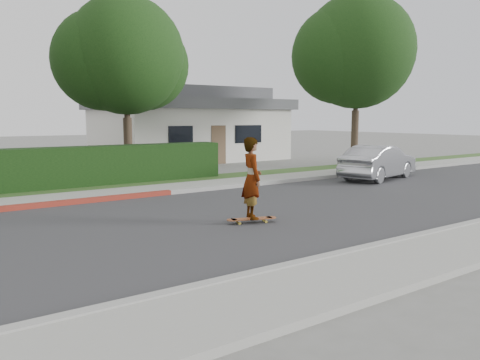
# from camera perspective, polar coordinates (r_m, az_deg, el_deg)

# --- Properties ---
(ground) EXTENTS (120.00, 120.00, 0.00)m
(ground) POSITION_cam_1_polar(r_m,az_deg,el_deg) (11.59, -4.11, -4.99)
(ground) COLOR slate
(ground) RESTS_ON ground
(road) EXTENTS (60.00, 8.00, 0.01)m
(road) POSITION_cam_1_polar(r_m,az_deg,el_deg) (11.59, -4.11, -4.97)
(road) COLOR #2D2D30
(road) RESTS_ON ground
(curb_near) EXTENTS (60.00, 0.20, 0.15)m
(curb_near) POSITION_cam_1_polar(r_m,az_deg,el_deg) (8.41, 10.35, -9.47)
(curb_near) COLOR #9E9E99
(curb_near) RESTS_ON ground
(sidewalk_near) EXTENTS (60.00, 1.60, 0.12)m
(sidewalk_near) POSITION_cam_1_polar(r_m,az_deg,el_deg) (7.83, 15.07, -11.02)
(sidewalk_near) COLOR gray
(sidewalk_near) RESTS_ON ground
(curb_far) EXTENTS (60.00, 0.20, 0.15)m
(curb_far) POSITION_cam_1_polar(r_m,az_deg,el_deg) (15.20, -11.96, -1.83)
(curb_far) COLOR #9E9E99
(curb_far) RESTS_ON ground
(sidewalk_far) EXTENTS (60.00, 1.60, 0.12)m
(sidewalk_far) POSITION_cam_1_polar(r_m,az_deg,el_deg) (16.03, -13.19, -1.44)
(sidewalk_far) COLOR gray
(sidewalk_far) RESTS_ON ground
(planting_strip) EXTENTS (60.00, 1.60, 0.10)m
(planting_strip) POSITION_cam_1_polar(r_m,az_deg,el_deg) (17.52, -15.10, -0.78)
(planting_strip) COLOR #2D4C1E
(planting_strip) RESTS_ON ground
(hedge) EXTENTS (15.00, 1.00, 1.50)m
(hedge) POSITION_cam_1_polar(r_m,az_deg,el_deg) (17.28, -25.27, 0.98)
(hedge) COLOR black
(hedge) RESTS_ON ground
(tree_center) EXTENTS (5.66, 4.84, 7.44)m
(tree_center) POSITION_cam_1_polar(r_m,az_deg,el_deg) (20.42, -14.02, 14.08)
(tree_center) COLOR #33261C
(tree_center) RESTS_ON ground
(tree_right) EXTENTS (6.32, 5.60, 8.56)m
(tree_right) POSITION_cam_1_polar(r_m,az_deg,el_deg) (24.72, 13.75, 14.61)
(tree_right) COLOR #33261C
(tree_right) RESTS_ON ground
(house) EXTENTS (10.60, 8.60, 4.30)m
(house) POSITION_cam_1_polar(r_m,az_deg,el_deg) (29.19, -6.49, 6.73)
(house) COLOR beige
(house) RESTS_ON ground
(skateboard) EXTENTS (1.25, 0.61, 0.11)m
(skateboard) POSITION_cam_1_polar(r_m,az_deg,el_deg) (11.28, 1.44, -4.77)
(skateboard) COLOR #B39931
(skateboard) RESTS_ON ground
(skateboarder) EXTENTS (0.66, 0.82, 1.95)m
(skateboarder) POSITION_cam_1_polar(r_m,az_deg,el_deg) (11.11, 1.46, 0.23)
(skateboarder) COLOR white
(skateboarder) RESTS_ON skateboard
(car_silver) EXTENTS (4.50, 2.46, 1.40)m
(car_silver) POSITION_cam_1_polar(r_m,az_deg,el_deg) (20.07, 16.54, 2.09)
(car_silver) COLOR #ABACB2
(car_silver) RESTS_ON ground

